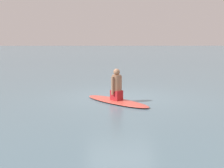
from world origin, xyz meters
TOP-DOWN VIEW (x-y plane):
  - ground_plane at (0.00, 0.00)m, footprint 400.00×400.00m
  - surfboard at (-0.88, 0.18)m, footprint 2.59×2.44m
  - person_paddler at (-0.88, 0.18)m, footprint 0.45×0.44m

SIDE VIEW (x-z plane):
  - ground_plane at x=0.00m, z-range 0.00..0.00m
  - surfboard at x=-0.88m, z-range 0.00..0.08m
  - person_paddler at x=-0.88m, z-range 0.03..1.09m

